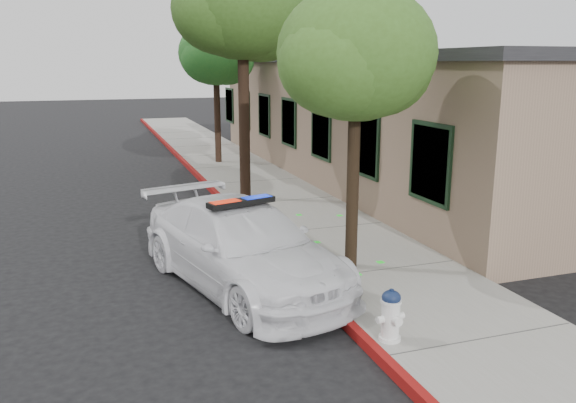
# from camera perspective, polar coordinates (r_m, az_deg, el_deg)

# --- Properties ---
(ground) EXTENTS (120.00, 120.00, 0.00)m
(ground) POSITION_cam_1_polar(r_m,az_deg,el_deg) (10.63, 1.45, -8.43)
(ground) COLOR black
(ground) RESTS_ON ground
(sidewalk) EXTENTS (3.20, 60.00, 0.15)m
(sidewalk) POSITION_cam_1_polar(r_m,az_deg,el_deg) (13.80, 3.36, -2.93)
(sidewalk) COLOR gray
(sidewalk) RESTS_ON ground
(red_curb) EXTENTS (0.14, 60.00, 0.16)m
(red_curb) POSITION_cam_1_polar(r_m,az_deg,el_deg) (13.32, -2.80, -3.52)
(red_curb) COLOR maroon
(red_curb) RESTS_ON ground
(clapboard_building) EXTENTS (7.30, 20.89, 4.24)m
(clapboard_building) POSITION_cam_1_polar(r_m,az_deg,el_deg) (20.96, 10.23, 8.20)
(clapboard_building) COLOR #856C57
(clapboard_building) RESTS_ON ground
(police_car) EXTENTS (3.44, 5.58, 1.63)m
(police_car) POSITION_cam_1_polar(r_m,az_deg,el_deg) (10.49, -4.53, -4.38)
(police_car) COLOR white
(police_car) RESTS_ON ground
(fire_hydrant) EXTENTS (0.43, 0.38, 0.76)m
(fire_hydrant) POSITION_cam_1_polar(r_m,az_deg,el_deg) (8.38, 10.07, -10.92)
(fire_hydrant) COLOR silver
(fire_hydrant) RESTS_ON sidewalk
(street_tree_near) EXTENTS (3.02, 2.83, 5.19)m
(street_tree_near) POSITION_cam_1_polar(r_m,az_deg,el_deg) (10.64, 6.77, 13.68)
(street_tree_near) COLOR black
(street_tree_near) RESTS_ON sidewalk
(street_tree_mid) EXTENTS (3.98, 3.67, 7.00)m
(street_tree_mid) POSITION_cam_1_polar(r_m,az_deg,el_deg) (16.57, -4.47, 18.49)
(street_tree_mid) COLOR black
(street_tree_mid) RESTS_ON sidewalk
(street_tree_far) EXTENTS (2.97, 2.89, 5.40)m
(street_tree_far) POSITION_cam_1_polar(r_m,az_deg,el_deg) (22.95, -7.01, 13.96)
(street_tree_far) COLOR black
(street_tree_far) RESTS_ON sidewalk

